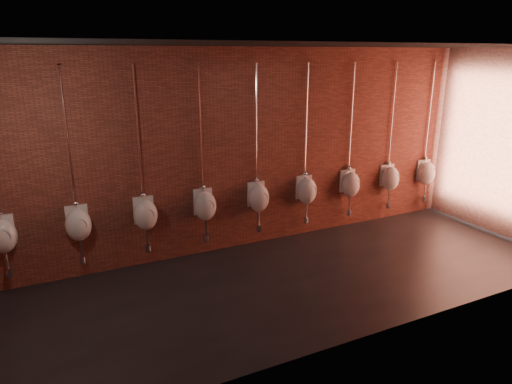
% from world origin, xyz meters
% --- Properties ---
extents(ground, '(8.50, 8.50, 0.00)m').
position_xyz_m(ground, '(0.00, 0.00, 0.00)').
color(ground, black).
rests_on(ground, ground).
extents(room_shell, '(8.54, 3.04, 3.22)m').
position_xyz_m(room_shell, '(0.00, 0.00, 2.01)').
color(room_shell, black).
rests_on(room_shell, ground).
extents(urinal_0, '(0.37, 0.33, 2.71)m').
position_xyz_m(urinal_0, '(-3.54, 1.38, 0.85)').
color(urinal_0, silver).
rests_on(urinal_0, ground).
extents(urinal_1, '(0.37, 0.33, 2.71)m').
position_xyz_m(urinal_1, '(-2.62, 1.38, 0.85)').
color(urinal_1, silver).
rests_on(urinal_1, ground).
extents(urinal_2, '(0.37, 0.33, 2.71)m').
position_xyz_m(urinal_2, '(-1.69, 1.38, 0.85)').
color(urinal_2, silver).
rests_on(urinal_2, ground).
extents(urinal_3, '(0.37, 0.33, 2.71)m').
position_xyz_m(urinal_3, '(-0.76, 1.38, 0.85)').
color(urinal_3, silver).
rests_on(urinal_3, ground).
extents(urinal_4, '(0.37, 0.33, 2.71)m').
position_xyz_m(urinal_4, '(0.17, 1.38, 0.85)').
color(urinal_4, silver).
rests_on(urinal_4, ground).
extents(urinal_5, '(0.37, 0.33, 2.71)m').
position_xyz_m(urinal_5, '(1.09, 1.38, 0.85)').
color(urinal_5, silver).
rests_on(urinal_5, ground).
extents(urinal_6, '(0.37, 0.33, 2.71)m').
position_xyz_m(urinal_6, '(2.02, 1.38, 0.85)').
color(urinal_6, silver).
rests_on(urinal_6, ground).
extents(urinal_7, '(0.37, 0.33, 2.71)m').
position_xyz_m(urinal_7, '(2.95, 1.38, 0.85)').
color(urinal_7, silver).
rests_on(urinal_7, ground).
extents(urinal_8, '(0.37, 0.33, 2.71)m').
position_xyz_m(urinal_8, '(3.87, 1.38, 0.85)').
color(urinal_8, silver).
rests_on(urinal_8, ground).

